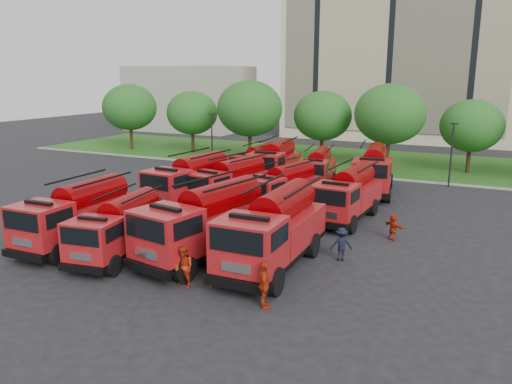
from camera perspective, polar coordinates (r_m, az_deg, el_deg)
ground at (r=30.28m, az=-5.37°, el=-3.64°), size 140.00×140.00×0.00m
lawn at (r=53.64m, az=9.16°, el=3.77°), size 70.00×16.00×0.12m
curb at (r=46.05m, az=6.22°, el=2.31°), size 70.00×0.30×0.14m
apartment_building at (r=73.92m, az=16.23°, el=15.68°), size 30.00×14.18×25.00m
side_building at (r=82.29m, az=-7.54°, el=10.55°), size 18.00×12.00×10.00m
tree_0 at (r=61.05m, az=-14.24°, el=9.36°), size 6.30×6.30×7.70m
tree_1 at (r=57.13m, az=-7.32°, el=8.94°), size 5.71×5.71×6.98m
tree_2 at (r=51.79m, az=-0.72°, el=9.50°), size 6.72×6.72×8.22m
tree_3 at (r=51.48m, az=7.62°, el=8.61°), size 5.88×5.88×7.19m
tree_4 at (r=48.22m, az=15.06°, el=8.61°), size 6.55×6.55×8.01m
tree_5 at (r=48.46m, az=23.43°, el=6.96°), size 5.46×5.46×6.68m
lamp_post_0 at (r=49.22m, az=-5.06°, el=6.37°), size 0.60×0.25×5.11m
lamp_post_1 at (r=42.44m, az=21.45°, el=4.40°), size 0.60×0.25×5.11m
fire_truck_0 at (r=27.67m, az=-19.70°, el=-2.42°), size 2.87×7.35×3.31m
fire_truck_1 at (r=25.37m, az=-15.28°, el=-3.95°), size 3.18×6.70×2.93m
fire_truck_2 at (r=24.34m, az=-5.76°, el=-3.46°), size 4.02×8.21×3.58m
fire_truck_3 at (r=23.06m, az=2.04°, el=-4.35°), size 3.05×7.95×3.59m
fire_truck_4 at (r=34.10m, az=-7.44°, el=1.23°), size 3.22×7.71×3.43m
fire_truck_5 at (r=33.89m, az=-2.99°, el=1.03°), size 3.49×7.27×3.18m
fire_truck_6 at (r=32.88m, az=3.08°, el=0.49°), size 3.45×6.89×3.00m
fire_truck_7 at (r=31.06m, az=10.47°, el=-0.30°), size 2.88×7.13×3.19m
fire_truck_8 at (r=42.45m, az=0.08°, el=3.36°), size 2.38×6.38×2.89m
fire_truck_9 at (r=40.84m, az=2.18°, el=3.33°), size 3.45×7.77×3.43m
fire_truck_10 at (r=39.70m, az=7.04°, el=2.62°), size 3.34×6.83×2.98m
fire_truck_11 at (r=38.63m, az=13.28°, el=2.44°), size 3.84×7.95×3.47m
firefighter_0 at (r=21.63m, az=-4.78°, el=-10.73°), size 0.69×0.63×1.55m
firefighter_1 at (r=21.74m, az=-8.16°, el=-10.70°), size 0.99×0.75×1.81m
firefighter_2 at (r=19.76m, az=0.94°, el=-13.12°), size 1.08×1.27×1.89m
firefighter_3 at (r=24.76m, az=9.65°, el=-7.69°), size 1.20×0.95×1.65m
firefighter_4 at (r=32.47m, az=-12.77°, el=-2.74°), size 0.81×0.94×1.62m
firefighter_5 at (r=28.30m, az=15.32°, el=-5.29°), size 1.47×1.20×1.47m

